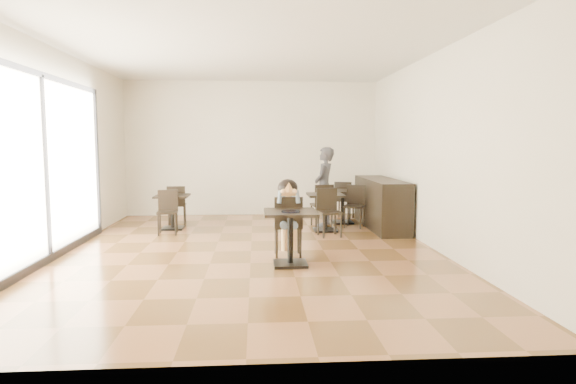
{
  "coord_description": "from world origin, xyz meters",
  "views": [
    {
      "loc": [
        0.09,
        -7.64,
        1.74
      ],
      "look_at": [
        0.57,
        -0.44,
        1.0
      ],
      "focal_mm": 30.0,
      "sensor_mm": 36.0,
      "label": 1
    }
  ],
  "objects": [
    {
      "name": "floor",
      "position": [
        0.0,
        0.0,
        0.0
      ],
      "size": [
        6.0,
        8.0,
        0.01
      ],
      "primitive_type": "cube",
      "color": "brown",
      "rests_on": "ground"
    },
    {
      "name": "ceiling",
      "position": [
        0.0,
        0.0,
        3.2
      ],
      "size": [
        6.0,
        8.0,
        0.01
      ],
      "primitive_type": "cube",
      "color": "silver",
      "rests_on": "floor"
    },
    {
      "name": "wall_back",
      "position": [
        0.0,
        4.0,
        1.6
      ],
      "size": [
        6.0,
        0.01,
        3.2
      ],
      "primitive_type": "cube",
      "color": "silver",
      "rests_on": "floor"
    },
    {
      "name": "wall_front",
      "position": [
        0.0,
        -4.0,
        1.6
      ],
      "size": [
        6.0,
        0.01,
        3.2
      ],
      "primitive_type": "cube",
      "color": "silver",
      "rests_on": "floor"
    },
    {
      "name": "wall_left",
      "position": [
        -3.0,
        0.0,
        1.6
      ],
      "size": [
        0.01,
        8.0,
        3.2
      ],
      "primitive_type": "cube",
      "color": "silver",
      "rests_on": "floor"
    },
    {
      "name": "wall_right",
      "position": [
        3.0,
        0.0,
        1.6
      ],
      "size": [
        0.01,
        8.0,
        3.2
      ],
      "primitive_type": "cube",
      "color": "silver",
      "rests_on": "floor"
    },
    {
      "name": "storefront_window",
      "position": [
        -2.97,
        -0.5,
        1.4
      ],
      "size": [
        0.04,
        4.5,
        2.6
      ],
      "primitive_type": "cube",
      "color": "white",
      "rests_on": "floor"
    },
    {
      "name": "child_table",
      "position": [
        0.57,
        -0.94,
        0.39
      ],
      "size": [
        0.74,
        0.74,
        0.78
      ],
      "primitive_type": null,
      "color": "black",
      "rests_on": "floor"
    },
    {
      "name": "child_chair",
      "position": [
        0.57,
        -0.39,
        0.47
      ],
      "size": [
        0.42,
        0.42,
        0.94
      ],
      "primitive_type": null,
      "rotation": [
        0.0,
        0.0,
        3.14
      ],
      "color": "black",
      "rests_on": "floor"
    },
    {
      "name": "child",
      "position": [
        0.57,
        -0.39,
        0.59
      ],
      "size": [
        0.42,
        0.59,
        1.18
      ],
      "primitive_type": null,
      "color": "slate",
      "rests_on": "child_chair"
    },
    {
      "name": "plate",
      "position": [
        0.57,
        -1.04,
        0.79
      ],
      "size": [
        0.26,
        0.26,
        0.02
      ],
      "primitive_type": "cylinder",
      "color": "black",
      "rests_on": "child_table"
    },
    {
      "name": "pizza_slice",
      "position": [
        0.57,
        -0.58,
        1.02
      ],
      "size": [
        0.27,
        0.21,
        0.06
      ],
      "primitive_type": null,
      "color": "#D7C279",
      "rests_on": "child"
    },
    {
      "name": "adult_patron",
      "position": [
        1.52,
        2.3,
        0.82
      ],
      "size": [
        0.6,
        0.71,
        1.65
      ],
      "primitive_type": "imported",
      "rotation": [
        0.0,
        0.0,
        -1.99
      ],
      "color": "#39383D",
      "rests_on": "floor"
    },
    {
      "name": "cafe_table_mid",
      "position": [
        1.45,
        1.68,
        0.37
      ],
      "size": [
        0.81,
        0.81,
        0.74
      ],
      "primitive_type": null,
      "rotation": [
        0.0,
        0.0,
        0.17
      ],
      "color": "black",
      "rests_on": "floor"
    },
    {
      "name": "cafe_table_left",
      "position": [
        -1.6,
        2.1,
        0.35
      ],
      "size": [
        0.71,
        0.71,
        0.69
      ],
      "primitive_type": null,
      "rotation": [
        0.0,
        0.0,
        0.09
      ],
      "color": "black",
      "rests_on": "floor"
    },
    {
      "name": "cafe_table_back",
      "position": [
        1.96,
        2.6,
        0.36
      ],
      "size": [
        0.9,
        0.9,
        0.72
      ],
      "primitive_type": null,
      "rotation": [
        0.0,
        0.0,
        -0.41
      ],
      "color": "black",
      "rests_on": "floor"
    },
    {
      "name": "chair_mid_a",
      "position": [
        1.45,
        2.23,
        0.44
      ],
      "size": [
        0.46,
        0.46,
        0.89
      ],
      "primitive_type": null,
      "rotation": [
        0.0,
        0.0,
        3.31
      ],
      "color": "black",
      "rests_on": "floor"
    },
    {
      "name": "chair_mid_b",
      "position": [
        1.45,
        1.13,
        0.44
      ],
      "size": [
        0.46,
        0.46,
        0.89
      ],
      "primitive_type": null,
      "rotation": [
        0.0,
        0.0,
        0.17
      ],
      "color": "black",
      "rests_on": "floor"
    },
    {
      "name": "chair_left_a",
      "position": [
        -1.6,
        2.65,
        0.42
      ],
      "size": [
        0.41,
        0.41,
        0.84
      ],
      "primitive_type": null,
      "rotation": [
        0.0,
        0.0,
        3.23
      ],
      "color": "black",
      "rests_on": "floor"
    },
    {
      "name": "chair_left_b",
      "position": [
        -1.6,
        1.55,
        0.42
      ],
      "size": [
        0.41,
        0.41,
        0.84
      ],
      "primitive_type": null,
      "rotation": [
        0.0,
        0.0,
        0.09
      ],
      "color": "black",
      "rests_on": "floor"
    },
    {
      "name": "chair_back_a",
      "position": [
        2.11,
        3.15,
        0.43
      ],
      "size": [
        0.51,
        0.51,
        0.87
      ],
      "primitive_type": null,
      "rotation": [
        0.0,
        0.0,
        2.73
      ],
      "color": "black",
      "rests_on": "floor"
    },
    {
      "name": "chair_back_b",
      "position": [
        2.11,
        2.05,
        0.43
      ],
      "size": [
        0.51,
        0.51,
        0.87
      ],
      "primitive_type": null,
      "rotation": [
        0.0,
        0.0,
        -0.41
      ],
      "color": "black",
      "rests_on": "floor"
    },
    {
      "name": "service_counter",
      "position": [
        2.65,
        2.0,
        0.5
      ],
      "size": [
        0.6,
        2.4,
        1.0
      ],
      "primitive_type": "cube",
      "color": "black",
      "rests_on": "floor"
    }
  ]
}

